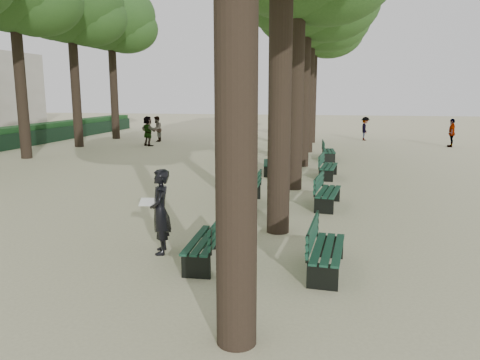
# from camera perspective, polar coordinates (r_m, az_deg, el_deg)

# --- Properties ---
(ground) EXTENTS (120.00, 120.00, 0.00)m
(ground) POSITION_cam_1_polar(r_m,az_deg,el_deg) (8.56, -7.85, -11.49)
(ground) COLOR beige
(ground) RESTS_ON ground
(tree_central_4) EXTENTS (6.00, 6.00, 9.95)m
(tree_central_4) POSITION_cam_1_polar(r_m,az_deg,el_deg) (25.91, 8.69, 20.43)
(tree_central_4) COLOR #33261C
(tree_central_4) RESTS_ON ground
(tree_central_5) EXTENTS (6.00, 6.00, 9.95)m
(tree_central_5) POSITION_cam_1_polar(r_m,az_deg,el_deg) (30.84, 9.06, 18.83)
(tree_central_5) COLOR #33261C
(tree_central_5) RESTS_ON ground
(tree_far_4) EXTENTS (6.00, 6.00, 10.45)m
(tree_far_4) POSITION_cam_1_polar(r_m,az_deg,el_deg) (29.79, -20.00, 19.60)
(tree_far_4) COLOR #33261C
(tree_far_4) RESTS_ON ground
(tree_far_5) EXTENTS (6.00, 6.00, 10.45)m
(tree_far_5) POSITION_cam_1_polar(r_m,az_deg,el_deg) (34.17, -15.53, 18.61)
(tree_far_5) COLOR #33261C
(tree_far_5) RESTS_ON ground
(bench_left_0) EXTENTS (0.62, 1.82, 0.92)m
(bench_left_0) POSITION_cam_1_polar(r_m,az_deg,el_deg) (9.03, -4.17, -8.38)
(bench_left_0) COLOR black
(bench_left_0) RESTS_ON ground
(bench_left_1) EXTENTS (0.60, 1.81, 0.92)m
(bench_left_1) POSITION_cam_1_polar(r_m,az_deg,el_deg) (13.50, 0.99, -1.91)
(bench_left_1) COLOR black
(bench_left_1) RESTS_ON ground
(bench_left_2) EXTENTS (0.79, 1.86, 0.92)m
(bench_left_2) POSITION_cam_1_polar(r_m,az_deg,el_deg) (18.66, 3.74, 1.59)
(bench_left_2) COLOR black
(bench_left_2) RESTS_ON ground
(bench_left_3) EXTENTS (0.70, 1.84, 0.92)m
(bench_left_3) POSITION_cam_1_polar(r_m,az_deg,el_deg) (23.53, 5.22, 3.46)
(bench_left_3) COLOR black
(bench_left_3) RESTS_ON ground
(bench_right_0) EXTENTS (0.70, 1.84, 0.92)m
(bench_right_0) POSITION_cam_1_polar(r_m,az_deg,el_deg) (8.68, 10.52, -9.34)
(bench_right_0) COLOR black
(bench_right_0) RESTS_ON ground
(bench_right_1) EXTENTS (0.79, 1.86, 0.92)m
(bench_right_1) POSITION_cam_1_polar(r_m,az_deg,el_deg) (13.46, 10.66, -2.13)
(bench_right_1) COLOR black
(bench_right_1) RESTS_ON ground
(bench_right_2) EXTENTS (0.75, 1.85, 0.92)m
(bench_right_2) POSITION_cam_1_polar(r_m,az_deg,el_deg) (18.03, 10.71, 1.10)
(bench_right_2) COLOR black
(bench_right_2) RESTS_ON ground
(bench_right_3) EXTENTS (0.69, 1.83, 0.92)m
(bench_right_3) POSITION_cam_1_polar(r_m,az_deg,el_deg) (22.76, 10.75, 3.07)
(bench_right_3) COLOR black
(bench_right_3) RESTS_ON ground
(man_with_map) EXTENTS (0.70, 0.76, 1.72)m
(man_with_map) POSITION_cam_1_polar(r_m,az_deg,el_deg) (9.50, -9.69, -3.82)
(man_with_map) COLOR black
(man_with_map) RESTS_ON ground
(pedestrian_a) EXTENTS (0.47, 0.85, 1.66)m
(pedestrian_a) POSITION_cam_1_polar(r_m,az_deg,el_deg) (31.17, -10.11, 6.14)
(pedestrian_a) COLOR #262628
(pedestrian_a) RESTS_ON ground
(pedestrian_c) EXTENTS (0.56, 1.03, 1.67)m
(pedestrian_c) POSITION_cam_1_polar(r_m,az_deg,el_deg) (30.38, 24.39, 5.25)
(pedestrian_c) COLOR #262628
(pedestrian_c) RESTS_ON ground
(pedestrian_e) EXTENTS (1.55, 1.28, 1.80)m
(pedestrian_e) POSITION_cam_1_polar(r_m,az_deg,el_deg) (28.86, -11.15, 5.88)
(pedestrian_e) COLOR #262628
(pedestrian_e) RESTS_ON ground
(pedestrian_d) EXTENTS (0.80, 0.90, 1.77)m
(pedestrian_d) POSITION_cam_1_polar(r_m,az_deg,el_deg) (36.33, 5.62, 6.96)
(pedestrian_d) COLOR #262628
(pedestrian_d) RESTS_ON ground
(pedestrian_b) EXTENTS (0.32, 1.02, 1.58)m
(pedestrian_b) POSITION_cam_1_polar(r_m,az_deg,el_deg) (32.65, 15.01, 6.07)
(pedestrian_b) COLOR #262628
(pedestrian_b) RESTS_ON ground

